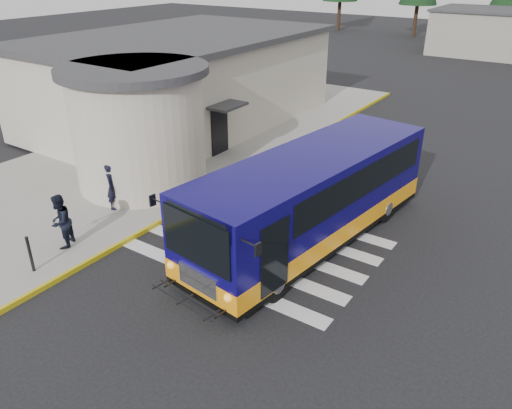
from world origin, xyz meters
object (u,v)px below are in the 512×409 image
Objects in this scene: pedestrian_a at (113,186)px; bollard at (30,254)px; transit_bus at (310,201)px; pedestrian_b at (60,222)px.

bollard is (1.21, -4.26, -0.30)m from pedestrian_a.
transit_bus is 6.11× the size of pedestrian_b.
bollard is (0.44, -1.43, -0.32)m from pedestrian_b.
bollard is (-5.84, -6.49, -0.72)m from transit_bus.
bollard is at bearing -124.59° from transit_bus.
pedestrian_a is 0.97× the size of pedestrian_b.
pedestrian_a is 1.51× the size of bollard.
pedestrian_b is 1.55× the size of bollard.
pedestrian_b is (-6.28, -5.06, -0.40)m from transit_bus.
pedestrian_a is at bearing 105.82° from bollard.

